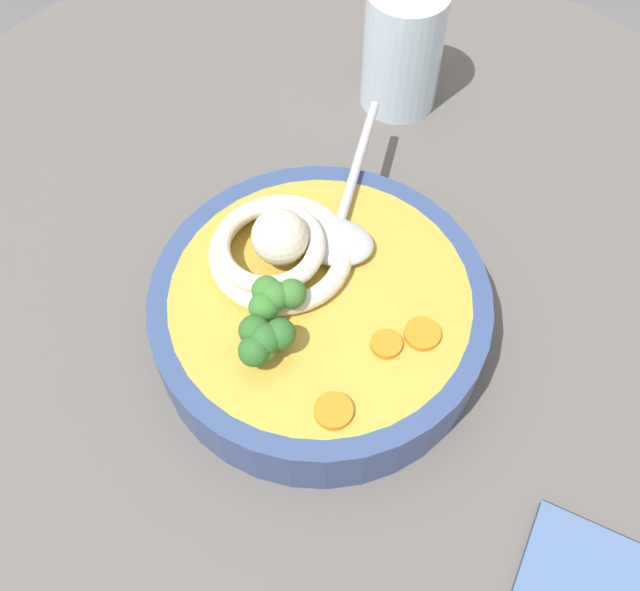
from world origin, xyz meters
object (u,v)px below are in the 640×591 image
noodle_pile (278,247)px  soup_bowl (320,314)px  soup_spoon (338,227)px  drinking_glass (403,49)px

noodle_pile → soup_bowl: bearing=86.7°
soup_spoon → drinking_glass: drinking_glass is taller
soup_bowl → noodle_pile: (-0.26, -4.52, 4.11)cm
soup_spoon → drinking_glass: bearing=-2.5°
drinking_glass → soup_spoon: bearing=26.5°
noodle_pile → soup_spoon: noodle_pile is taller
soup_bowl → drinking_glass: bearing=-153.0°
soup_bowl → drinking_glass: 27.68cm
soup_bowl → noodle_pile: 6.12cm
soup_bowl → noodle_pile: noodle_pile is taller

